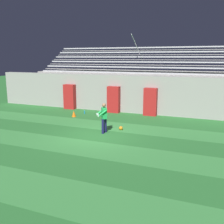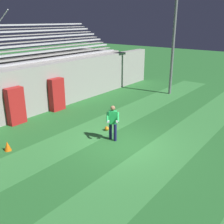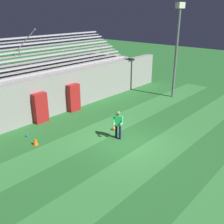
{
  "view_description": "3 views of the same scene",
  "coord_description": "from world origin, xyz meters",
  "px_view_note": "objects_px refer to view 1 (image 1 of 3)",
  "views": [
    {
      "loc": [
        5.82,
        -12.17,
        4.11
      ],
      "look_at": [
        -0.03,
        2.22,
        0.86
      ],
      "focal_mm": 42.0,
      "sensor_mm": 36.0,
      "label": 1
    },
    {
      "loc": [
        -8.63,
        -6.18,
        5.32
      ],
      "look_at": [
        -0.16,
        0.44,
        1.51
      ],
      "focal_mm": 42.0,
      "sensor_mm": 36.0,
      "label": 2
    },
    {
      "loc": [
        -10.24,
        -8.1,
        6.93
      ],
      "look_at": [
        -0.33,
        0.68,
        1.76
      ],
      "focal_mm": 42.0,
      "sensor_mm": 36.0,
      "label": 3
    }
  ],
  "objects_px": {
    "soccer_ball": "(121,128)",
    "water_bottle": "(85,112)",
    "padding_pillar_gate_left": "(114,100)",
    "padding_pillar_far_left": "(70,97)",
    "traffic_cone": "(74,114)",
    "padding_pillar_gate_right": "(150,102)",
    "goalkeeper": "(104,116)"
  },
  "relations": [
    {
      "from": "padding_pillar_gate_left",
      "to": "soccer_ball",
      "type": "relative_size",
      "value": 9.02
    },
    {
      "from": "padding_pillar_gate_right",
      "to": "padding_pillar_far_left",
      "type": "bearing_deg",
      "value": 180.0
    },
    {
      "from": "traffic_cone",
      "to": "padding_pillar_far_left",
      "type": "bearing_deg",
      "value": 126.26
    },
    {
      "from": "padding_pillar_gate_left",
      "to": "water_bottle",
      "type": "bearing_deg",
      "value": -145.58
    },
    {
      "from": "goalkeeper",
      "to": "water_bottle",
      "type": "distance_m",
      "value": 5.36
    },
    {
      "from": "traffic_cone",
      "to": "padding_pillar_gate_right",
      "type": "bearing_deg",
      "value": 26.36
    },
    {
      "from": "goalkeeper",
      "to": "padding_pillar_gate_left",
      "type": "bearing_deg",
      "value": 106.22
    },
    {
      "from": "water_bottle",
      "to": "padding_pillar_far_left",
      "type": "bearing_deg",
      "value": 147.94
    },
    {
      "from": "padding_pillar_gate_left",
      "to": "soccer_ball",
      "type": "height_order",
      "value": "padding_pillar_gate_left"
    },
    {
      "from": "goalkeeper",
      "to": "soccer_ball",
      "type": "relative_size",
      "value": 7.59
    },
    {
      "from": "padding_pillar_gate_left",
      "to": "water_bottle",
      "type": "distance_m",
      "value": 2.38
    },
    {
      "from": "padding_pillar_gate_left",
      "to": "soccer_ball",
      "type": "bearing_deg",
      "value": -63.36
    },
    {
      "from": "padding_pillar_gate_right",
      "to": "soccer_ball",
      "type": "bearing_deg",
      "value": -97.88
    },
    {
      "from": "padding_pillar_gate_left",
      "to": "padding_pillar_far_left",
      "type": "height_order",
      "value": "same"
    },
    {
      "from": "padding_pillar_far_left",
      "to": "traffic_cone",
      "type": "height_order",
      "value": "padding_pillar_far_left"
    },
    {
      "from": "padding_pillar_gate_left",
      "to": "water_bottle",
      "type": "relative_size",
      "value": 8.26
    },
    {
      "from": "padding_pillar_far_left",
      "to": "goalkeeper",
      "type": "distance_m",
      "value": 7.57
    },
    {
      "from": "padding_pillar_gate_left",
      "to": "padding_pillar_gate_right",
      "type": "distance_m",
      "value": 2.83
    },
    {
      "from": "padding_pillar_gate_left",
      "to": "water_bottle",
      "type": "xyz_separation_m",
      "value": [
        -1.83,
        -1.25,
        -0.87
      ]
    },
    {
      "from": "soccer_ball",
      "to": "water_bottle",
      "type": "xyz_separation_m",
      "value": [
        -4.05,
        3.17,
        0.01
      ]
    },
    {
      "from": "soccer_ball",
      "to": "padding_pillar_gate_right",
      "type": "bearing_deg",
      "value": 82.12
    },
    {
      "from": "padding_pillar_far_left",
      "to": "traffic_cone",
      "type": "bearing_deg",
      "value": -53.74
    },
    {
      "from": "padding_pillar_far_left",
      "to": "soccer_ball",
      "type": "distance_m",
      "value": 7.54
    },
    {
      "from": "traffic_cone",
      "to": "water_bottle",
      "type": "distance_m",
      "value": 1.19
    },
    {
      "from": "padding_pillar_gate_left",
      "to": "padding_pillar_far_left",
      "type": "bearing_deg",
      "value": 180.0
    },
    {
      "from": "goalkeeper",
      "to": "water_bottle",
      "type": "bearing_deg",
      "value": 129.67
    },
    {
      "from": "padding_pillar_gate_right",
      "to": "soccer_ball",
      "type": "relative_size",
      "value": 9.02
    },
    {
      "from": "padding_pillar_far_left",
      "to": "soccer_ball",
      "type": "height_order",
      "value": "padding_pillar_far_left"
    },
    {
      "from": "traffic_cone",
      "to": "water_bottle",
      "type": "xyz_separation_m",
      "value": [
        0.22,
        1.17,
        -0.09
      ]
    },
    {
      "from": "padding_pillar_gate_right",
      "to": "padding_pillar_far_left",
      "type": "distance_m",
      "value": 6.66
    },
    {
      "from": "padding_pillar_gate_left",
      "to": "goalkeeper",
      "type": "relative_size",
      "value": 1.19
    },
    {
      "from": "soccer_ball",
      "to": "traffic_cone",
      "type": "distance_m",
      "value": 4.72
    }
  ]
}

